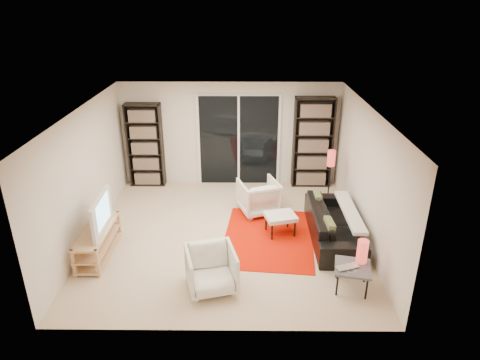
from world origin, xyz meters
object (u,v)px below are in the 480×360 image
armchair_front (211,269)px  floor_lamp (331,165)px  tv_stand (98,241)px  armchair_back (259,197)px  sofa (334,223)px  side_table (353,269)px  ottoman (280,217)px  bookshelf_left (145,145)px  bookshelf_right (313,143)px

armchair_front → floor_lamp: floor_lamp is taller
armchair_front → tv_stand: bearing=141.2°
armchair_back → armchair_front: armchair_back is taller
sofa → armchair_front: armchair_front is taller
side_table → floor_lamp: size_ratio=0.51×
armchair_back → side_table: size_ratio=1.22×
tv_stand → ottoman: tv_stand is taller
tv_stand → armchair_front: size_ratio=1.84×
side_table → floor_lamp: 2.93m
bookshelf_left → armchair_front: bearing=-65.6°
bookshelf_right → floor_lamp: (0.23, -1.04, -0.13)m
bookshelf_left → floor_lamp: (4.08, -1.04, -0.05)m
armchair_back → sofa: bearing=123.8°
floor_lamp → bookshelf_right: bearing=102.2°
sofa → side_table: (-0.00, -1.48, 0.05)m
sofa → floor_lamp: bearing=-5.3°
bookshelf_right → armchair_front: size_ratio=2.84×
armchair_front → side_table: 2.14m
bookshelf_right → ottoman: bearing=-111.4°
sofa → bookshelf_left: bearing=59.1°
side_table → floor_lamp: floor_lamp is taller
tv_stand → armchair_front: 2.21m
sofa → floor_lamp: (0.15, 1.39, 0.62)m
armchair_front → side_table: armchair_front is taller
bookshelf_right → sofa: bookshelf_right is taller
bookshelf_left → armchair_front: 4.35m
sofa → armchair_front: (-2.15, -1.49, 0.03)m
bookshelf_left → tv_stand: size_ratio=1.43×
sofa → floor_lamp: 1.52m
sofa → floor_lamp: floor_lamp is taller
bookshelf_left → tv_stand: (-0.24, -3.01, -0.71)m
tv_stand → side_table: tv_stand is taller
bookshelf_right → tv_stand: (-4.09, -3.01, -0.79)m
bookshelf_left → bookshelf_right: 3.85m
bookshelf_right → ottoman: 2.54m
bookshelf_right → tv_stand: bookshelf_right is taller
bookshelf_right → side_table: 3.97m
tv_stand → side_table: (4.16, -0.90, 0.10)m
sofa → armchair_back: armchair_back is taller
tv_stand → armchair_back: (2.82, 1.62, 0.09)m
tv_stand → ottoman: bearing=13.0°
bookshelf_left → tv_stand: bearing=-94.6°
bookshelf_right → tv_stand: size_ratio=1.54×
bookshelf_left → armchair_back: bearing=-28.3°
bookshelf_left → floor_lamp: 4.21m
bookshelf_left → bookshelf_right: bearing=-0.0°
armchair_front → ottoman: bearing=39.8°
tv_stand → floor_lamp: 4.79m
bookshelf_right → bookshelf_left: bearing=180.0°
armchair_back → armchair_front: bearing=53.9°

